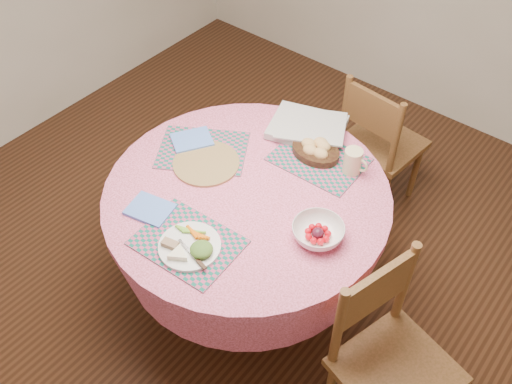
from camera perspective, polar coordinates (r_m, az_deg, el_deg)
ground at (r=3.02m, az=-0.75°, el=-9.90°), size 4.00×4.00×0.00m
dining_table at (r=2.58m, az=-0.86°, el=-2.96°), size 1.24×1.24×0.75m
chair_right at (r=2.36m, az=13.09°, el=-15.66°), size 0.50×0.51×0.90m
chair_back at (r=3.21m, az=12.12°, el=4.93°), size 0.43×0.42×0.86m
placemat_front at (r=2.26m, az=-6.84°, el=-5.03°), size 0.42×0.32×0.01m
placemat_left at (r=2.64m, az=-5.35°, el=4.20°), size 0.50×0.46×0.01m
placemat_back at (r=2.59m, az=6.30°, el=3.27°), size 0.41×0.31×0.01m
wicker_trivet at (r=2.57m, az=-5.00°, el=2.89°), size 0.30×0.30×0.01m
napkin_near at (r=2.40m, az=-10.55°, el=-1.72°), size 0.21×0.18×0.01m
napkin_far at (r=2.68m, az=-6.43°, el=5.19°), size 0.21×0.23×0.01m
dinner_plate at (r=2.22m, az=-6.64°, el=-5.46°), size 0.25×0.25×0.05m
bread_bowl at (r=2.59m, az=6.02°, el=4.28°), size 0.23×0.23×0.08m
latte_mug at (r=2.51m, az=9.70°, el=3.04°), size 0.12×0.08×0.12m
fruit_bowl at (r=2.26m, az=6.22°, el=-4.04°), size 0.21×0.21×0.06m
newspaper_stack at (r=2.73m, az=5.20°, el=6.51°), size 0.42×0.37×0.04m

